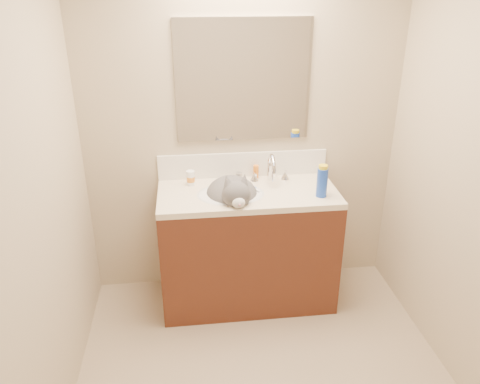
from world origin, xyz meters
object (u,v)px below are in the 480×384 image
object	(u,v)px
pill_bottle	(191,178)
basin	(231,204)
amber_bottle	(256,172)
vanity_cabinet	(248,249)
silver_jar	(239,176)
spray_can	(322,183)
faucet	(271,171)
cat	(233,196)

from	to	relation	value
pill_bottle	basin	bearing A→B (deg)	-35.67
amber_bottle	vanity_cabinet	bearing A→B (deg)	-111.67
silver_jar	spray_can	size ratio (longest dim) A/B	0.29
vanity_cabinet	spray_can	size ratio (longest dim) A/B	6.25
faucet	spray_can	distance (m)	0.39
basin	silver_jar	world-z (taller)	silver_jar
cat	spray_can	bearing A→B (deg)	-13.76
amber_bottle	pill_bottle	bearing A→B (deg)	-172.15
cat	amber_bottle	world-z (taller)	cat
cat	faucet	bearing A→B (deg)	27.13
basin	faucet	xyz separation A→B (m)	(0.30, 0.17, 0.16)
silver_jar	vanity_cabinet	bearing A→B (deg)	-79.31
basin	spray_can	xyz separation A→B (m)	(0.58, -0.10, 0.17)
pill_bottle	amber_bottle	world-z (taller)	pill_bottle
cat	silver_jar	world-z (taller)	cat
faucet	silver_jar	size ratio (longest dim) A/B	5.10
vanity_cabinet	amber_bottle	xyz separation A→B (m)	(0.09, 0.22, 0.50)
spray_can	amber_bottle	bearing A→B (deg)	137.15
pill_bottle	silver_jar	distance (m)	0.34
basin	pill_bottle	xyz separation A→B (m)	(-0.26, 0.18, 0.12)
cat	spray_can	distance (m)	0.59
vanity_cabinet	spray_can	bearing A→B (deg)	-16.01
pill_bottle	silver_jar	size ratio (longest dim) A/B	1.87
faucet	amber_bottle	world-z (taller)	faucet
faucet	spray_can	bearing A→B (deg)	-43.61
faucet	pill_bottle	xyz separation A→B (m)	(-0.56, 0.02, -0.03)
cat	spray_can	size ratio (longest dim) A/B	2.59
pill_bottle	spray_can	bearing A→B (deg)	-18.84
cat	amber_bottle	size ratio (longest dim) A/B	5.07
faucet	amber_bottle	distance (m)	0.13
silver_jar	spray_can	distance (m)	0.60
basin	cat	world-z (taller)	cat
cat	amber_bottle	bearing A→B (deg)	48.87
pill_bottle	vanity_cabinet	bearing A→B (deg)	-22.21
amber_bottle	faucet	bearing A→B (deg)	-40.43
silver_jar	amber_bottle	distance (m)	0.13
basin	faucet	bearing A→B (deg)	29.12
amber_bottle	cat	bearing A→B (deg)	-127.25
pill_bottle	amber_bottle	distance (m)	0.47
faucet	spray_can	size ratio (longest dim) A/B	1.46
faucet	cat	size ratio (longest dim) A/B	0.56
faucet	pill_bottle	size ratio (longest dim) A/B	2.72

